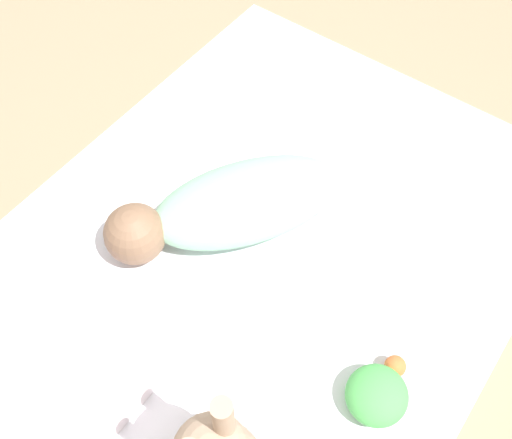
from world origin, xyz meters
The scene contains 5 objects.
ground_plane centered at (0.00, 0.00, 0.00)m, with size 12.00×12.00×0.00m, color #9E8466.
bed_mattress centered at (0.00, 0.00, 0.08)m, with size 1.33×1.04×0.16m.
swaddled_baby centered at (0.00, 0.10, 0.23)m, with size 0.51×0.41×0.13m.
pillow centered at (-0.48, 0.17, 0.21)m, with size 0.33×0.38×0.09m.
turtle_plush centered at (-0.15, -0.37, 0.20)m, with size 0.15×0.12×0.07m.
Camera 1 is at (-0.56, -0.39, 1.29)m, focal length 42.00 mm.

